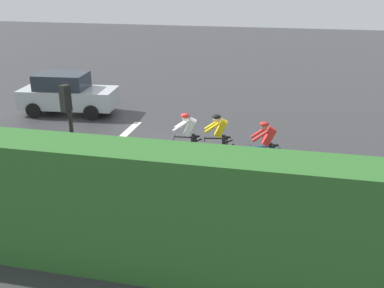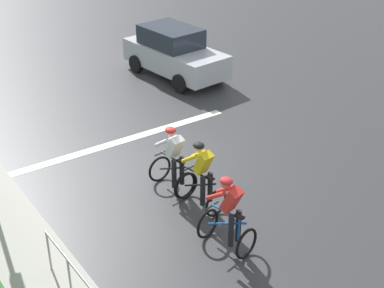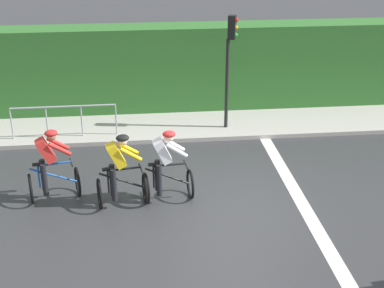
{
  "view_description": "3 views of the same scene",
  "coord_description": "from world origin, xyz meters",
  "px_view_note": "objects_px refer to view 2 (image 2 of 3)",
  "views": [
    {
      "loc": [
        13.27,
        4.58,
        5.76
      ],
      "look_at": [
        0.66,
        1.74,
        0.84
      ],
      "focal_mm": 41.91,
      "sensor_mm": 36.0,
      "label": 1
    },
    {
      "loc": [
        6.43,
        11.24,
        7.43
      ],
      "look_at": [
        -0.5,
        1.31,
        0.98
      ],
      "focal_mm": 52.67,
      "sensor_mm": 36.0,
      "label": 2
    },
    {
      "loc": [
        -10.39,
        2.02,
        6.08
      ],
      "look_at": [
        0.6,
        0.87,
        1.15
      ],
      "focal_mm": 50.68,
      "sensor_mm": 36.0,
      "label": 3
    }
  ],
  "objects_px": {
    "cyclist_lead": "(229,216)",
    "cyclist_mid": "(173,161)",
    "pedestrian_railing_kerbside": "(80,284)",
    "car_silver": "(174,53)",
    "cyclist_second": "(201,178)"
  },
  "relations": [
    {
      "from": "cyclist_lead",
      "to": "cyclist_mid",
      "type": "height_order",
      "value": "same"
    },
    {
      "from": "cyclist_lead",
      "to": "cyclist_mid",
      "type": "relative_size",
      "value": 1.0
    },
    {
      "from": "cyclist_lead",
      "to": "pedestrian_railing_kerbside",
      "type": "xyz_separation_m",
      "value": [
        3.31,
        0.08,
        -0.03
      ]
    },
    {
      "from": "car_silver",
      "to": "pedestrian_railing_kerbside",
      "type": "height_order",
      "value": "car_silver"
    },
    {
      "from": "cyclist_lead",
      "to": "car_silver",
      "type": "distance_m",
      "value": 10.0
    },
    {
      "from": "car_silver",
      "to": "cyclist_second",
      "type": "bearing_deg",
      "value": 60.77
    },
    {
      "from": "cyclist_mid",
      "to": "pedestrian_railing_kerbside",
      "type": "distance_m",
      "value": 4.44
    },
    {
      "from": "car_silver",
      "to": "pedestrian_railing_kerbside",
      "type": "relative_size",
      "value": 1.48
    },
    {
      "from": "pedestrian_railing_kerbside",
      "to": "cyclist_mid",
      "type": "bearing_deg",
      "value": -144.45
    },
    {
      "from": "cyclist_lead",
      "to": "pedestrian_railing_kerbside",
      "type": "relative_size",
      "value": 0.58
    },
    {
      "from": "cyclist_mid",
      "to": "cyclist_second",
      "type": "bearing_deg",
      "value": 96.3
    },
    {
      "from": "cyclist_lead",
      "to": "cyclist_second",
      "type": "height_order",
      "value": "same"
    },
    {
      "from": "cyclist_lead",
      "to": "pedestrian_railing_kerbside",
      "type": "bearing_deg",
      "value": 1.44
    },
    {
      "from": "cyclist_second",
      "to": "car_silver",
      "type": "xyz_separation_m",
      "value": [
        -4.13,
        -7.39,
        0.08
      ]
    },
    {
      "from": "cyclist_mid",
      "to": "pedestrian_railing_kerbside",
      "type": "relative_size",
      "value": 0.58
    }
  ]
}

